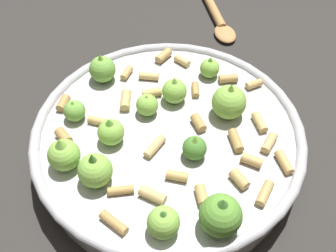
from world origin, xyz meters
The scene contains 3 objects.
ground_plane centered at (0.00, 0.00, 0.00)m, with size 2.40×2.40×0.00m, color #2D2B28.
cooking_pan centered at (0.00, 0.00, 0.03)m, with size 0.34×0.34×0.10m.
wooden_spoon centered at (-0.29, 0.15, 0.01)m, with size 0.21×0.04×0.02m.
Camera 1 is at (0.32, -0.07, 0.44)m, focal length 43.39 mm.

